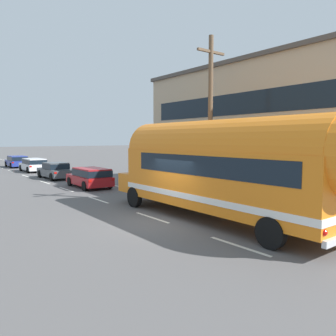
{
  "coord_description": "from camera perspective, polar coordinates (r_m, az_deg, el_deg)",
  "views": [
    {
      "loc": [
        -7.94,
        -10.71,
        3.34
      ],
      "look_at": [
        1.97,
        2.3,
        1.93
      ],
      "focal_mm": 35.64,
      "sensor_mm": 36.0,
      "label": 1
    }
  ],
  "objects": [
    {
      "name": "car_third",
      "position": [
        37.01,
        -21.99,
        0.63
      ],
      "size": [
        1.98,
        4.32,
        1.37
      ],
      "color": "white",
      "rests_on": "ground"
    },
    {
      "name": "utility_pole",
      "position": [
        17.24,
        7.25,
        8.5
      ],
      "size": [
        1.8,
        0.24,
        8.5
      ],
      "color": "brown",
      "rests_on": "ground"
    },
    {
      "name": "lane_markings",
      "position": [
        25.68,
        -13.12,
        -2.66
      ],
      "size": [
        3.61,
        80.0,
        0.01
      ],
      "color": "silver",
      "rests_on": "ground"
    },
    {
      "name": "painted_bus",
      "position": [
        13.25,
        9.76,
        0.37
      ],
      "size": [
        2.63,
        12.47,
        4.12
      ],
      "color": "orange",
      "rests_on": "ground"
    },
    {
      "name": "car_fourth",
      "position": [
        43.72,
        -24.42,
        1.15
      ],
      "size": [
        2.12,
        4.45,
        1.37
      ],
      "color": "navy",
      "rests_on": "ground"
    },
    {
      "name": "car_second",
      "position": [
        29.97,
        -18.68,
        -0.31
      ],
      "size": [
        1.93,
        4.54,
        1.37
      ],
      "color": "#474C51",
      "rests_on": "ground"
    },
    {
      "name": "ground_plane",
      "position": [
        13.74,
        -0.74,
        -9.13
      ],
      "size": [
        300.0,
        300.0,
        0.0
      ],
      "primitive_type": "plane",
      "color": "#565454"
    },
    {
      "name": "car_lead",
      "position": [
        23.61,
        -13.13,
        -1.39
      ],
      "size": [
        2.06,
        4.29,
        1.37
      ],
      "color": "#A5191E",
      "rests_on": "ground"
    },
    {
      "name": "roadside_building",
      "position": [
        22.76,
        19.24,
        6.14
      ],
      "size": [
        9.36,
        16.66,
        7.84
      ],
      "color": "tan",
      "rests_on": "ground"
    }
  ]
}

